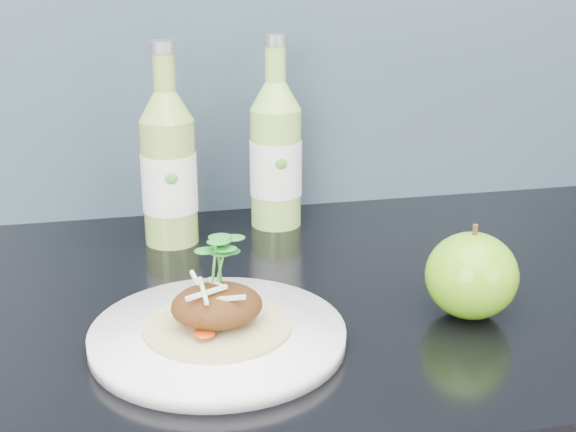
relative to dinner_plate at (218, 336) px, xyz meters
name	(u,v)px	position (x,y,z in m)	size (l,w,h in m)	color
dinner_plate	(218,336)	(0.00, 0.00, 0.00)	(0.30, 0.30, 0.02)	white
pork_taco	(217,301)	(0.00, 0.00, 0.04)	(0.14, 0.14, 0.09)	tan
green_apple	(472,275)	(0.25, 0.01, 0.04)	(0.10, 0.10, 0.10)	#40910F
cider_bottle_left	(169,169)	(-0.02, 0.28, 0.09)	(0.09, 0.09, 0.25)	#88AC47
cider_bottle_right	(276,155)	(0.12, 0.32, 0.09)	(0.09, 0.09, 0.25)	#95C753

